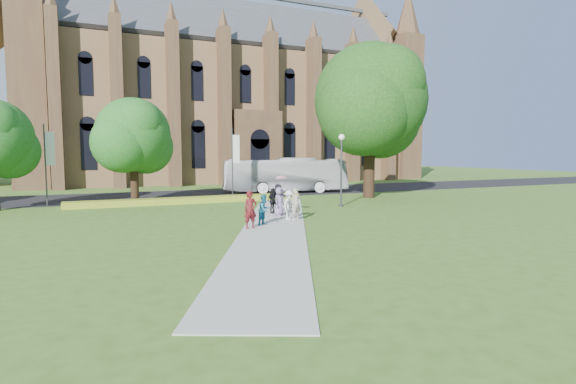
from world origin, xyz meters
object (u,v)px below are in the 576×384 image
pedestrian_0 (250,210)px  large_tree (370,100)px  streetlamp (341,161)px  tour_coach (285,175)px

pedestrian_0 → large_tree: bearing=30.9°
large_tree → pedestrian_0: 19.71m
large_tree → pedestrian_0: large_tree is taller
streetlamp → pedestrian_0: size_ratio=2.72×
streetlamp → large_tree: (5.50, 4.50, 5.07)m
tour_coach → pedestrian_0: bearing=164.7°
streetlamp → tour_coach: 12.15m
pedestrian_0 → streetlamp: bearing=29.0°
large_tree → tour_coach: bearing=121.7°
large_tree → tour_coach: size_ratio=1.09×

